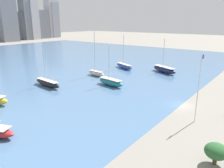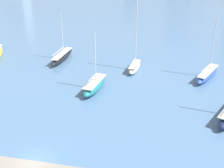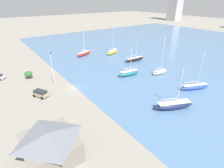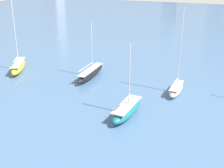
{
  "view_description": "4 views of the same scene",
  "coord_description": "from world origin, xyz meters",
  "px_view_note": "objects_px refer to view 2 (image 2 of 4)",
  "views": [
    {
      "loc": [
        -40.96,
        -13.9,
        16.33
      ],
      "look_at": [
        -5.06,
        13.61,
        3.25
      ],
      "focal_mm": 35.0,
      "sensor_mm": 36.0,
      "label": 1
    },
    {
      "loc": [
        15.49,
        -27.77,
        25.33
      ],
      "look_at": [
        7.47,
        11.06,
        5.98
      ],
      "focal_mm": 50.0,
      "sensor_mm": 36.0,
      "label": 2
    },
    {
      "loc": [
        45.99,
        -19.27,
        25.45
      ],
      "look_at": [
        7.81,
        8.5,
        2.0
      ],
      "focal_mm": 28.0,
      "sensor_mm": 36.0,
      "label": 3
    },
    {
      "loc": [
        12.77,
        -18.51,
        21.41
      ],
      "look_at": [
        0.98,
        17.7,
        5.64
      ],
      "focal_mm": 50.0,
      "sensor_mm": 36.0,
      "label": 4
    }
  ],
  "objects_px": {
    "sailboat_cream": "(135,67)",
    "sailboat_blue": "(207,74)",
    "sailboat_teal": "(95,86)",
    "sailboat_black": "(62,57)"
  },
  "relations": [
    {
      "from": "sailboat_teal",
      "to": "sailboat_cream",
      "type": "relative_size",
      "value": 0.74
    },
    {
      "from": "sailboat_black",
      "to": "sailboat_cream",
      "type": "relative_size",
      "value": 0.73
    },
    {
      "from": "sailboat_black",
      "to": "sailboat_blue",
      "type": "relative_size",
      "value": 0.86
    },
    {
      "from": "sailboat_black",
      "to": "sailboat_blue",
      "type": "distance_m",
      "value": 30.63
    },
    {
      "from": "sailboat_teal",
      "to": "sailboat_blue",
      "type": "distance_m",
      "value": 21.98
    },
    {
      "from": "sailboat_cream",
      "to": "sailboat_blue",
      "type": "distance_m",
      "value": 14.22
    },
    {
      "from": "sailboat_black",
      "to": "sailboat_teal",
      "type": "relative_size",
      "value": 0.98
    },
    {
      "from": "sailboat_blue",
      "to": "sailboat_cream",
      "type": "bearing_deg",
      "value": -159.58
    },
    {
      "from": "sailboat_cream",
      "to": "sailboat_blue",
      "type": "height_order",
      "value": "sailboat_cream"
    },
    {
      "from": "sailboat_black",
      "to": "sailboat_teal",
      "type": "bearing_deg",
      "value": -45.93
    }
  ]
}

